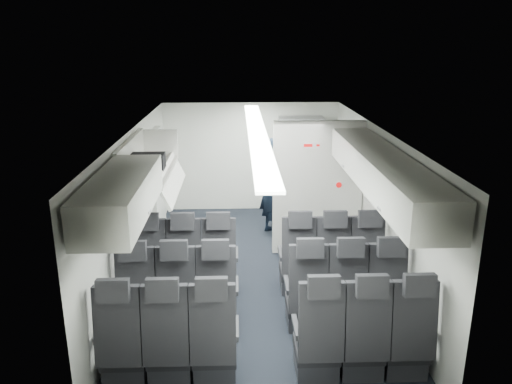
{
  "coord_description": "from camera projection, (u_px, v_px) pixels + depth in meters",
  "views": [
    {
      "loc": [
        -0.27,
        -6.65,
        3.32
      ],
      "look_at": [
        0.0,
        0.4,
        1.15
      ],
      "focal_mm": 35.0,
      "sensor_mm": 36.0,
      "label": 1
    }
  ],
  "objects": [
    {
      "name": "seat_row_rear",
      "position": [
        266.0,
        343.0,
        4.99
      ],
      "size": [
        3.33,
        0.56,
        1.24
      ],
      "color": "black",
      "rests_on": "cabin_shell"
    },
    {
      "name": "cabin_shell",
      "position": [
        257.0,
        202.0,
        7.0
      ],
      "size": [
        3.41,
        6.01,
        2.16
      ],
      "color": "black",
      "rests_on": "ground"
    },
    {
      "name": "carry_on_bag",
      "position": [
        148.0,
        164.0,
        6.38
      ],
      "size": [
        0.43,
        0.3,
        0.26
      ],
      "primitive_type": "cube",
      "rotation": [
        0.0,
        0.0,
        0.0
      ],
      "color": "black",
      "rests_on": "overhead_bin_left_front_open"
    },
    {
      "name": "seat_row_mid",
      "position": [
        262.0,
        299.0,
        5.85
      ],
      "size": [
        3.33,
        0.56,
        1.24
      ],
      "color": "black",
      "rests_on": "cabin_shell"
    },
    {
      "name": "overhead_bin_right_front",
      "position": [
        363.0,
        154.0,
        6.6
      ],
      "size": [
        0.53,
        1.7,
        0.4
      ],
      "color": "silver",
      "rests_on": "cabin_shell"
    },
    {
      "name": "galley_unit",
      "position": [
        300.0,
        166.0,
        9.69
      ],
      "size": [
        0.85,
        0.52,
        1.9
      ],
      "color": "#939399",
      "rests_on": "cabin_shell"
    },
    {
      "name": "overhead_bin_left_rear",
      "position": [
        121.0,
        196.0,
        4.83
      ],
      "size": [
        0.53,
        1.8,
        0.4
      ],
      "color": "silver",
      "rests_on": "cabin_shell"
    },
    {
      "name": "overhead_bin_left_front_open",
      "position": [
        148.0,
        165.0,
        6.53
      ],
      "size": [
        0.64,
        1.7,
        0.72
      ],
      "color": "#9E9E93",
      "rests_on": "cabin_shell"
    },
    {
      "name": "boarding_door",
      "position": [
        157.0,
        184.0,
        8.48
      ],
      "size": [
        0.12,
        1.27,
        1.86
      ],
      "color": "silver",
      "rests_on": "cabin_shell"
    },
    {
      "name": "papers",
      "position": [
        284.0,
        174.0,
        8.54
      ],
      "size": [
        0.19,
        0.13,
        0.15
      ],
      "primitive_type": "cube",
      "rotation": [
        0.0,
        0.0,
        0.59
      ],
      "color": "white",
      "rests_on": "flight_attendant"
    },
    {
      "name": "bulkhead_partition",
      "position": [
        317.0,
        188.0,
        7.82
      ],
      "size": [
        1.4,
        0.15,
        2.13
      ],
      "color": "silver",
      "rests_on": "cabin_shell"
    },
    {
      "name": "overhead_bin_right_rear",
      "position": [
        406.0,
        193.0,
        4.93
      ],
      "size": [
        0.53,
        1.8,
        0.4
      ],
      "color": "silver",
      "rests_on": "cabin_shell"
    },
    {
      "name": "flight_attendant",
      "position": [
        272.0,
        187.0,
        8.65
      ],
      "size": [
        0.63,
        0.74,
        1.72
      ],
      "primitive_type": "imported",
      "rotation": [
        0.0,
        0.0,
        1.98
      ],
      "color": "black",
      "rests_on": "ground"
    },
    {
      "name": "seat_row_front",
      "position": [
        259.0,
        265.0,
        6.71
      ],
      "size": [
        3.33,
        0.56,
        1.24
      ],
      "color": "black",
      "rests_on": "cabin_shell"
    }
  ]
}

